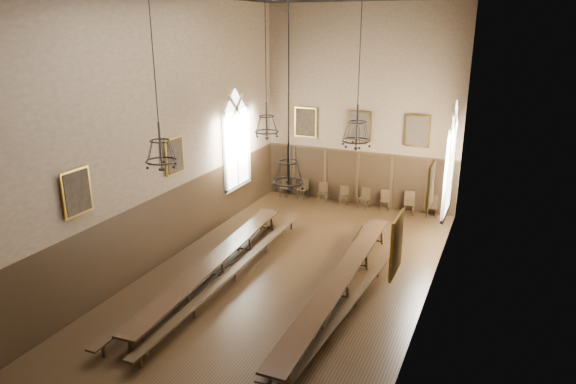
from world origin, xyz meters
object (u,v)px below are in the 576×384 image
Objects in this scene: bench_left_outer at (205,266)px; chandelier_back_left at (267,123)px; chair_7 at (432,211)px; chandelier_front_left at (161,150)px; table_left at (217,268)px; chair_2 at (322,196)px; chair_5 at (385,204)px; chair_4 at (364,202)px; chandelier_back_right at (357,132)px; chair_6 at (409,207)px; bench_left_inner at (235,273)px; chair_1 at (303,193)px; chair_3 at (344,199)px; bench_right_inner at (323,286)px; table_right at (340,287)px; bench_right_outer at (356,299)px; chair_0 at (285,191)px; chandelier_front_right at (289,168)px.

bench_left_outer is 2.27× the size of chandelier_back_left.
chandelier_front_left is (-5.71, -11.14, 4.61)m from chair_7.
table_left is 8.77m from chair_2.
chair_5 reaches higher than table_left.
chair_4 is 7.83m from chandelier_back_right.
chair_6 is (1.12, -0.10, 0.03)m from chair_5.
chair_1 is at bearing 97.50° from bench_left_inner.
chair_5 is at bearing -7.17° from chair_3.
bench_right_inner is at bearing -85.35° from chair_3.
chair_1 is 3.08m from chair_4.
bench_left_inner is at bearing -0.36° from bench_left_outer.
table_left is at bearing -97.46° from chandelier_back_left.
chandelier_front_left is at bearing -147.01° from table_right.
bench_right_outer is 9.66m from chair_2.
chair_3 is (-2.58, 8.43, -0.13)m from table_right.
chair_0 is at bearing 120.98° from bench_right_inner.
chandelier_back_left is (-1.20, -5.68, 4.46)m from chair_3.
bench_right_inner is at bearing -110.93° from chair_6.
bench_left_inner is 5.27m from chandelier_front_left.
table_right is 9.17m from chair_2.
table_right is 0.96× the size of bench_left_inner.
chair_0 is at bearing 165.46° from chair_6.
bench_right_inner is 10.38× the size of chair_4.
table_left is 5.34m from chandelier_back_left.
chair_3 reaches higher than table_right.
bench_right_inner is 8.38m from chair_4.
table_right is at bearing -4.67° from bench_right_inner.
bench_left_inner is at bearing 74.13° from chandelier_front_left.
bench_right_outer is 9.39× the size of chair_7.
chandelier_front_left reaches higher than chair_6.
chair_5 is (3.00, 0.07, -0.00)m from chair_2.
chair_7 is at bearing 76.26° from bench_right_inner.
chair_6 is at bearing 86.69° from table_right.
chair_4 reaches higher than chair_3.
chair_3 reaches higher than bench_right_inner.
chair_0 is 7.48m from chandelier_back_left.
chair_0 reaches higher than bench_right_outer.
bench_left_outer is 9.65m from chair_5.
chandelier_front_right is at bearing -106.44° from chair_7.
table_right is at bearing 154.85° from bench_right_outer.
chair_2 reaches higher than bench_left_outer.
bench_right_outer is at bearing -50.72° from chair_1.
bench_right_outer is at bearing 0.67° from table_left.
chandelier_front_left is at bearing -79.43° from chair_1.
chair_2 is 5.11m from chair_7.
chair_0 is 1.04× the size of chair_5.
chandelier_back_right is at bearing -99.45° from chair_5.
chair_1 is at bearing -4.31° from chair_0.
chandelier_front_right is (2.16, -11.44, 4.64)m from chair_3.
chair_0 is (-1.44, 8.80, -0.10)m from table_left.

